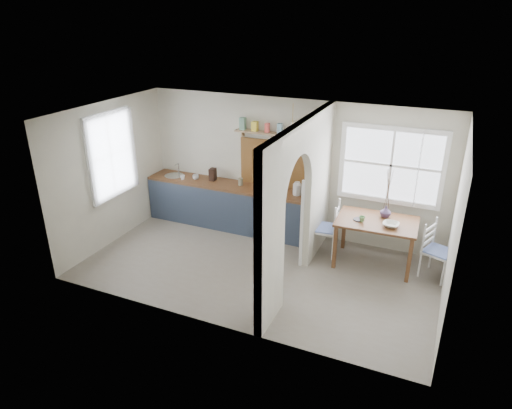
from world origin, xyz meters
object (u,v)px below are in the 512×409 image
at_px(dining_table, 375,242).
at_px(chair_left, 324,228).
at_px(kettle, 297,188).
at_px(vase, 386,212).
at_px(chair_right, 439,251).

relative_size(dining_table, chair_left, 1.31).
distance_m(kettle, vase, 1.64).
height_order(kettle, vase, kettle).
distance_m(chair_right, kettle, 2.63).
distance_m(chair_left, kettle, 0.89).
bearing_deg(kettle, dining_table, 11.26).
xyz_separation_m(chair_left, kettle, (-0.64, 0.34, 0.52)).
distance_m(dining_table, chair_right, 1.02).
bearing_deg(kettle, vase, 18.90).
distance_m(dining_table, kettle, 1.69).
xyz_separation_m(dining_table, chair_left, (-0.90, 0.03, 0.09)).
bearing_deg(chair_left, dining_table, 82.44).
bearing_deg(vase, kettle, 174.32).
xyz_separation_m(chair_left, chair_right, (1.91, -0.03, -0.03)).
relative_size(chair_left, vase, 5.22).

